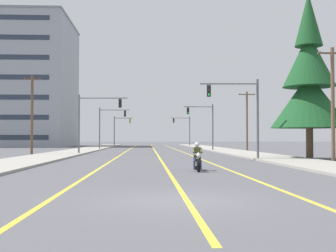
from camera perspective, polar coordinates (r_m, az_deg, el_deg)
ground_plane at (r=11.59m, az=1.34°, el=-9.88°), size 400.00×400.00×0.00m
lane_stripe_center at (r=56.48m, az=-1.75°, el=-3.33°), size 0.16×100.00×0.01m
lane_stripe_left at (r=56.53m, az=-5.48°, el=-3.32°), size 0.16×100.00×0.01m
lane_stripe_right at (r=56.63m, az=1.51°, el=-3.32°), size 0.16×100.00×0.01m
sidewalk_kerb_right at (r=52.49m, az=8.48°, el=-3.37°), size 4.40×110.00×0.14m
sidewalk_kerb_left at (r=52.19m, az=-12.35°, el=-3.36°), size 4.40×110.00×0.14m
motorcycle_with_rider at (r=21.96m, az=3.94°, el=-4.45°), size 0.70×2.19×1.46m
traffic_signal_near_right at (r=33.27m, az=9.74°, el=2.54°), size 4.50×0.37×6.20m
traffic_signal_near_left at (r=45.10m, az=-9.96°, el=1.50°), size 5.14×0.50×6.20m
traffic_signal_mid_right at (r=56.96m, az=4.90°, el=0.76°), size 4.01×0.52×6.20m
traffic_signal_mid_left at (r=63.72m, az=-7.98°, el=0.54°), size 4.51×0.45×6.20m
traffic_signal_far_right at (r=88.31m, az=2.20°, el=-0.10°), size 3.99×0.39×6.20m
traffic_signal_far_left at (r=89.12m, az=-6.49°, el=-0.11°), size 3.90×0.50×6.20m
utility_pole_right_near at (r=32.32m, az=21.13°, el=3.05°), size 2.10×0.26×8.09m
utility_pole_left_near at (r=46.39m, az=-17.69°, el=1.65°), size 1.84×0.26×8.18m
utility_pole_right_far at (r=59.61m, az=10.49°, el=0.88°), size 2.33×0.26×8.09m
conifer_tree_right_verge_near at (r=35.94m, az=18.30°, el=5.58°), size 6.07×6.07×13.37m
apartment_building_far_left_block at (r=94.04m, az=-20.53°, el=5.37°), size 25.68×21.30×25.93m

